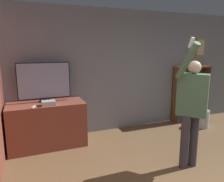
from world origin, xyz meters
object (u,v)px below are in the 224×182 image
television (44,82)px  bookshelf (187,94)px  person (192,105)px  waste_bin (202,118)px  game_console (49,103)px

television → bookshelf: 3.54m
person → waste_bin: person is taller
television → bookshelf: bearing=1.3°
game_console → waste_bin: game_console is taller
game_console → bookshelf: size_ratio=0.17×
television → waste_bin: size_ratio=2.33×
bookshelf → waste_bin: size_ratio=3.38×
television → waste_bin: bearing=-7.0°
game_console → person: (1.96, -1.44, 0.13)m
game_console → bookshelf: bearing=6.5°
waste_bin → television: bearing=173.0°
game_console → person: bearing=-36.2°
television → game_console: 0.47m
bookshelf → waste_bin: bearing=-87.1°
television → waste_bin: 3.70m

